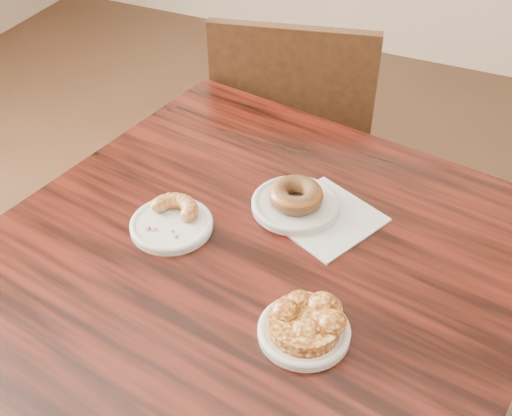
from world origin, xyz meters
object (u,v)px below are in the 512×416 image
at_px(glazed_donut, 296,195).
at_px(apple_fritter, 305,321).
at_px(chair_far, 297,144).
at_px(cafe_table, 256,383).
at_px(cruller_fragment, 171,217).

relative_size(glazed_donut, apple_fritter, 0.66).
xyz_separation_m(chair_far, apple_fritter, (0.35, -0.89, 0.33)).
bearing_deg(chair_far, cafe_table, 91.90).
bearing_deg(cafe_table, glazed_donut, 93.15).
xyz_separation_m(cafe_table, apple_fritter, (0.14, -0.13, 0.41)).
bearing_deg(cruller_fragment, glazed_donut, 37.14).
bearing_deg(chair_far, apple_fritter, 97.89).
bearing_deg(apple_fritter, glazed_donut, 113.95).
bearing_deg(cruller_fragment, chair_far, 92.84).
bearing_deg(glazed_donut, cruller_fragment, -142.86).
relative_size(cafe_table, apple_fritter, 5.94).
relative_size(chair_far, cruller_fragment, 8.55).
relative_size(chair_far, apple_fritter, 5.85).
distance_m(cafe_table, apple_fritter, 0.45).
xyz_separation_m(cafe_table, cruller_fragment, (-0.17, 0.01, 0.40)).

